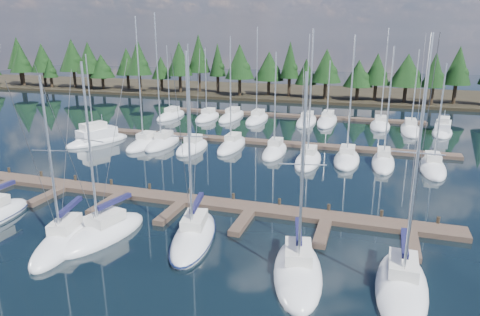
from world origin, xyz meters
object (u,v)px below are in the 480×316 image
(front_sailboat_3, at_px, (103,233))
(motor_yacht_right, at_px, (442,131))
(main_dock, at_px, (182,203))
(front_sailboat_4, at_px, (194,236))
(front_sailboat_2, at_px, (64,240))
(front_sailboat_6, at_px, (402,285))
(motor_yacht_left, at_px, (97,139))
(front_sailboat_5, at_px, (298,271))

(front_sailboat_3, bearing_deg, motor_yacht_right, 57.74)
(main_dock, relative_size, front_sailboat_4, 3.21)
(front_sailboat_2, height_order, motor_yacht_right, front_sailboat_2)
(front_sailboat_2, bearing_deg, front_sailboat_3, 44.41)
(front_sailboat_6, bearing_deg, front_sailboat_4, 171.44)
(front_sailboat_2, xyz_separation_m, motor_yacht_left, (-15.33, 25.30, 0.21))
(front_sailboat_5, height_order, motor_yacht_right, front_sailboat_5)
(front_sailboat_4, distance_m, front_sailboat_6, 13.75)
(front_sailboat_2, distance_m, front_sailboat_6, 21.83)
(front_sailboat_5, bearing_deg, front_sailboat_3, 176.63)
(main_dock, distance_m, front_sailboat_4, 6.62)
(motor_yacht_left, distance_m, motor_yacht_right, 48.66)
(front_sailboat_3, bearing_deg, front_sailboat_5, -3.37)
(front_sailboat_3, bearing_deg, motor_yacht_left, 126.19)
(front_sailboat_6, relative_size, motor_yacht_right, 1.75)
(motor_yacht_right, bearing_deg, motor_yacht_left, -156.05)
(front_sailboat_3, height_order, front_sailboat_4, front_sailboat_4)
(main_dock, bearing_deg, front_sailboat_6, -24.14)
(front_sailboat_3, height_order, motor_yacht_left, front_sailboat_3)
(front_sailboat_4, bearing_deg, front_sailboat_2, -158.08)
(main_dock, bearing_deg, motor_yacht_left, 140.71)
(front_sailboat_3, xyz_separation_m, motor_yacht_right, (27.29, 43.24, 0.17))
(main_dock, distance_m, motor_yacht_right, 43.63)
(front_sailboat_2, height_order, front_sailboat_5, front_sailboat_5)
(front_sailboat_6, bearing_deg, motor_yacht_left, 147.07)
(front_sailboat_5, bearing_deg, front_sailboat_2, -176.47)
(main_dock, distance_m, front_sailboat_3, 7.65)
(motor_yacht_right, bearing_deg, main_dock, -124.07)
(front_sailboat_2, xyz_separation_m, front_sailboat_5, (15.96, 0.98, -0.01))
(front_sailboat_2, relative_size, front_sailboat_3, 0.94)
(main_dock, bearing_deg, front_sailboat_3, -111.84)
(front_sailboat_5, distance_m, motor_yacht_right, 46.00)
(front_sailboat_2, xyz_separation_m, motor_yacht_right, (29.14, 45.06, 0.17))
(front_sailboat_2, bearing_deg, front_sailboat_5, 3.53)
(main_dock, height_order, front_sailboat_6, front_sailboat_6)
(motor_yacht_left, bearing_deg, front_sailboat_3, -53.81)
(front_sailboat_4, distance_m, front_sailboat_5, 8.10)
(front_sailboat_2, height_order, motor_yacht_left, front_sailboat_2)
(front_sailboat_4, xyz_separation_m, front_sailboat_6, (13.60, -2.05, 0.01))
(front_sailboat_5, relative_size, front_sailboat_6, 0.87)
(front_sailboat_3, distance_m, motor_yacht_right, 51.13)
(front_sailboat_5, relative_size, motor_yacht_right, 1.52)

